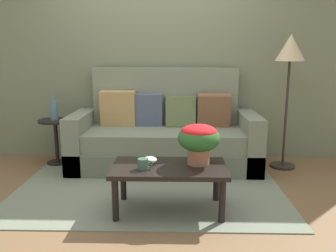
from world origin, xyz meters
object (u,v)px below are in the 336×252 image
object	(u,v)px
couch	(165,137)
side_table	(56,133)
snack_bowl	(150,160)
table_vase	(54,110)
potted_plant	(199,139)
coffee_mug	(143,164)
floor_lamp	(290,58)
coffee_table	(169,172)

from	to	relation	value
couch	side_table	bearing A→B (deg)	178.55
snack_bowl	table_vase	distance (m)	1.75
snack_bowl	table_vase	world-z (taller)	table_vase
potted_plant	table_vase	distance (m)	2.05
couch	coffee_mug	distance (m)	1.35
couch	floor_lamp	distance (m)	1.70
potted_plant	coffee_mug	world-z (taller)	potted_plant
coffee_table	table_vase	world-z (taller)	table_vase
coffee_mug	side_table	bearing A→B (deg)	131.17
snack_bowl	floor_lamp	bearing A→B (deg)	37.80
table_vase	snack_bowl	bearing A→B (deg)	-44.44
couch	table_vase	bearing A→B (deg)	179.28
couch	snack_bowl	distance (m)	1.20
couch	coffee_mug	size ratio (longest dim) A/B	16.59
snack_bowl	table_vase	size ratio (longest dim) A/B	0.45
coffee_table	coffee_mug	distance (m)	0.25
floor_lamp	table_vase	bearing A→B (deg)	179.01
side_table	couch	bearing A→B (deg)	-1.45
floor_lamp	coffee_mug	size ratio (longest dim) A/B	11.82
side_table	table_vase	xyz separation A→B (m)	(0.00, -0.02, 0.29)
snack_bowl	table_vase	bearing A→B (deg)	135.56
couch	table_vase	xyz separation A→B (m)	(-1.33, 0.02, 0.31)
coffee_table	coffee_mug	size ratio (longest dim) A/B	7.37
coffee_table	floor_lamp	bearing A→B (deg)	42.34
couch	potted_plant	size ratio (longest dim) A/B	6.00
coffee_mug	table_vase	size ratio (longest dim) A/B	0.46
coffee_table	coffee_mug	world-z (taller)	coffee_mug
potted_plant	snack_bowl	size ratio (longest dim) A/B	2.84
floor_lamp	table_vase	distance (m)	2.81
side_table	coffee_table	bearing A→B (deg)	-42.28
couch	table_vase	world-z (taller)	couch
coffee_mug	snack_bowl	size ratio (longest dim) A/B	1.03
coffee_table	couch	bearing A→B (deg)	93.77
side_table	floor_lamp	world-z (taller)	floor_lamp
coffee_mug	snack_bowl	xyz separation A→B (m)	(0.04, 0.14, -0.01)
floor_lamp	snack_bowl	xyz separation A→B (m)	(-1.50, -1.17, -0.85)
floor_lamp	table_vase	world-z (taller)	floor_lamp
couch	coffee_mug	world-z (taller)	couch
snack_bowl	side_table	bearing A→B (deg)	135.20
couch	potted_plant	xyz separation A→B (m)	(0.33, -1.18, 0.27)
couch	potted_plant	distance (m)	1.26
potted_plant	couch	bearing A→B (deg)	105.72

